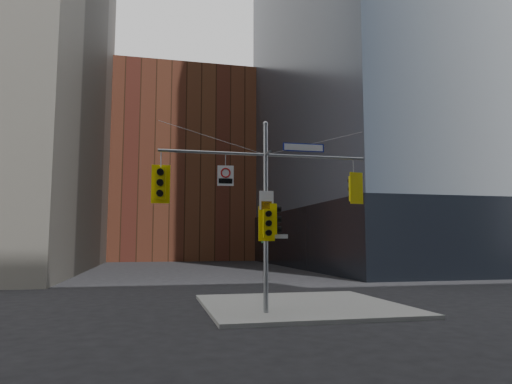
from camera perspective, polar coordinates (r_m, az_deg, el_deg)
name	(u,v)px	position (r m, az deg, el deg)	size (l,w,h in m)	color
ground	(281,327)	(15.34, 3.12, -16.46)	(160.00, 160.00, 0.00)	black
sidewalk_corner	(301,305)	(19.68, 5.64, -13.92)	(8.00, 8.00, 0.15)	gray
podium_ne	(440,239)	(56.52, 22.03, -5.44)	(36.40, 36.40, 6.00)	black
brick_midrise	(181,170)	(73.51, -9.34, 2.75)	(26.00, 20.00, 28.00)	brown
signal_assembly	(266,196)	(17.10, 1.22, -0.54)	(8.00, 0.80, 7.30)	gray
traffic_light_west_arm	(160,183)	(16.66, -11.86, 1.06)	(0.67, 0.55, 1.40)	yellow
traffic_light_east_arm	(354,189)	(18.33, 12.14, 0.42)	(0.59, 0.53, 1.24)	yellow
traffic_light_pole_side	(274,219)	(17.12, 2.30, -3.42)	(0.48, 0.41, 1.16)	yellow
traffic_light_pole_front	(268,223)	(16.77, 1.45, -3.95)	(0.62, 0.49, 1.29)	yellow
street_sign_blade	(303,147)	(17.81, 5.96, 5.56)	(1.64, 0.09, 0.32)	navy
regulatory_sign_arm	(226,175)	(16.87, -3.83, 2.14)	(0.60, 0.10, 0.76)	silver
regulatory_sign_pole	(266,201)	(16.97, 1.32, -1.10)	(0.54, 0.08, 0.70)	silver
street_blade_ew	(277,236)	(17.14, 2.69, -5.56)	(0.80, 0.09, 0.16)	silver
street_blade_ns	(263,241)	(17.46, 0.87, -6.18)	(0.09, 0.69, 0.14)	#145926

